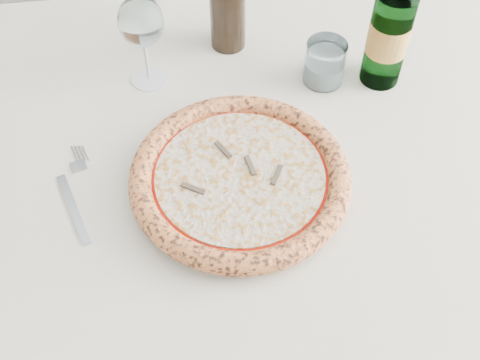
{
  "coord_description": "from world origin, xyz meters",
  "views": [
    {
      "loc": [
        0.18,
        -0.51,
        1.52
      ],
      "look_at": [
        0.22,
        0.06,
        0.78
      ],
      "focal_mm": 45.0,
      "sensor_mm": 36.0,
      "label": 1
    }
  ],
  "objects_px": {
    "beer_bottle": "(390,29)",
    "wine_glass": "(141,24)",
    "pizza": "(240,177)",
    "dining_table": "(236,172)",
    "plate": "(240,184)",
    "tumbler": "(325,65)"
  },
  "relations": [
    {
      "from": "tumbler",
      "to": "beer_bottle",
      "type": "distance_m",
      "value": 0.13
    },
    {
      "from": "plate",
      "to": "wine_glass",
      "type": "relative_size",
      "value": 1.69
    },
    {
      "from": "pizza",
      "to": "beer_bottle",
      "type": "relative_size",
      "value": 1.24
    },
    {
      "from": "plate",
      "to": "beer_bottle",
      "type": "distance_m",
      "value": 0.37
    },
    {
      "from": "dining_table",
      "to": "pizza",
      "type": "height_order",
      "value": "pizza"
    },
    {
      "from": "beer_bottle",
      "to": "wine_glass",
      "type": "bearing_deg",
      "value": 176.28
    },
    {
      "from": "dining_table",
      "to": "pizza",
      "type": "distance_m",
      "value": 0.15
    },
    {
      "from": "pizza",
      "to": "tumbler",
      "type": "distance_m",
      "value": 0.29
    },
    {
      "from": "dining_table",
      "to": "tumbler",
      "type": "xyz_separation_m",
      "value": [
        0.17,
        0.14,
        0.12
      ]
    },
    {
      "from": "dining_table",
      "to": "beer_bottle",
      "type": "relative_size",
      "value": 5.49
    },
    {
      "from": "plate",
      "to": "beer_bottle",
      "type": "xyz_separation_m",
      "value": [
        0.27,
        0.23,
        0.1
      ]
    },
    {
      "from": "tumbler",
      "to": "beer_bottle",
      "type": "bearing_deg",
      "value": -1.65
    },
    {
      "from": "pizza",
      "to": "beer_bottle",
      "type": "xyz_separation_m",
      "value": [
        0.27,
        0.23,
        0.08
      ]
    },
    {
      "from": "wine_glass",
      "to": "tumbler",
      "type": "height_order",
      "value": "wine_glass"
    },
    {
      "from": "dining_table",
      "to": "plate",
      "type": "relative_size",
      "value": 5.17
    },
    {
      "from": "pizza",
      "to": "wine_glass",
      "type": "relative_size",
      "value": 1.97
    },
    {
      "from": "wine_glass",
      "to": "beer_bottle",
      "type": "height_order",
      "value": "beer_bottle"
    },
    {
      "from": "wine_glass",
      "to": "beer_bottle",
      "type": "relative_size",
      "value": 0.63
    },
    {
      "from": "pizza",
      "to": "beer_bottle",
      "type": "bearing_deg",
      "value": 40.5
    },
    {
      "from": "dining_table",
      "to": "wine_glass",
      "type": "bearing_deg",
      "value": 132.15
    },
    {
      "from": "plate",
      "to": "wine_glass",
      "type": "distance_m",
      "value": 0.32
    },
    {
      "from": "tumbler",
      "to": "wine_glass",
      "type": "bearing_deg",
      "value": 175.6
    }
  ]
}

